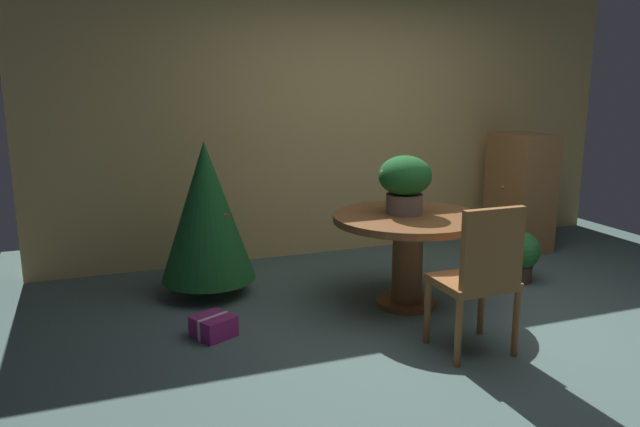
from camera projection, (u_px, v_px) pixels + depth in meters
The scene contains 9 objects.
ground_plane at pixel (466, 328), 4.28m from camera, with size 6.60×6.60×0.00m, color #4C6660.
back_wall_panel at pixel (345, 121), 6.01m from camera, with size 6.00×0.10×2.60m, color tan.
round_dining_table at pixel (408, 238), 4.61m from camera, with size 1.14×1.14×0.71m.
flower_vase at pixel (405, 181), 4.57m from camera, with size 0.40×0.40×0.44m.
wooden_chair_near at pixel (481, 273), 3.76m from camera, with size 0.47×0.41×0.97m.
holiday_tree at pixel (206, 212), 4.81m from camera, with size 0.75×0.75×1.24m.
gift_box_purple at pixel (213, 326), 4.13m from camera, with size 0.32×0.32×0.14m.
wooden_cabinet at pixel (520, 192), 6.21m from camera, with size 0.44×0.64×1.18m.
potted_plant at pixel (520, 254), 5.22m from camera, with size 0.33×0.33×0.44m.
Camera 1 is at (-2.38, -3.38, 1.71)m, focal length 34.22 mm.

